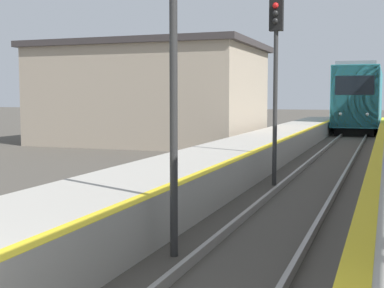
# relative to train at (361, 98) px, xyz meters

# --- Properties ---
(train) EXTENTS (2.80, 16.44, 4.58)m
(train) POSITION_rel_train_xyz_m (0.00, 0.00, 0.00)
(train) COLOR black
(train) RESTS_ON ground
(signal_near) EXTENTS (0.36, 0.31, 5.09)m
(signal_near) POSITION_rel_train_xyz_m (-1.13, -33.97, 1.20)
(signal_near) COLOR #2D2D2D
(signal_near) RESTS_ON ground
(signal_mid) EXTENTS (0.36, 0.31, 5.09)m
(signal_mid) POSITION_rel_train_xyz_m (-1.00, -26.93, 1.20)
(signal_mid) COLOR #2D2D2D
(signal_mid) RESTS_ON ground
(station_building) EXTENTS (11.24, 8.08, 5.14)m
(station_building) POSITION_rel_train_xyz_m (-9.79, -15.69, 0.26)
(station_building) COLOR tan
(station_building) RESTS_ON ground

